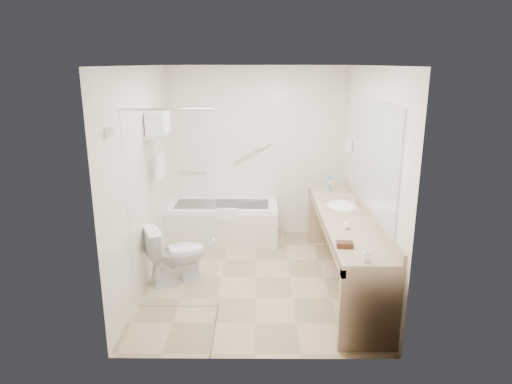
{
  "coord_description": "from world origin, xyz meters",
  "views": [
    {
      "loc": [
        0.03,
        -5.09,
        2.53
      ],
      "look_at": [
        0.0,
        0.3,
        1.0
      ],
      "focal_mm": 32.0,
      "sensor_mm": 36.0,
      "label": 1
    }
  ],
  "objects_px": {
    "amenity_basket": "(345,244)",
    "toilet": "(176,254)",
    "bathtub": "(222,222)",
    "vanity_counter": "(344,233)",
    "water_bottle_left": "(328,194)"
  },
  "relations": [
    {
      "from": "amenity_basket",
      "to": "toilet",
      "type": "bearing_deg",
      "value": 151.39
    },
    {
      "from": "vanity_counter",
      "to": "amenity_basket",
      "type": "height_order",
      "value": "vanity_counter"
    },
    {
      "from": "bathtub",
      "to": "amenity_basket",
      "type": "bearing_deg",
      "value": -59.78
    },
    {
      "from": "bathtub",
      "to": "vanity_counter",
      "type": "xyz_separation_m",
      "value": [
        1.52,
        -1.39,
        0.36
      ]
    },
    {
      "from": "bathtub",
      "to": "vanity_counter",
      "type": "bearing_deg",
      "value": -42.35
    },
    {
      "from": "vanity_counter",
      "to": "amenity_basket",
      "type": "bearing_deg",
      "value": -100.72
    },
    {
      "from": "water_bottle_left",
      "to": "amenity_basket",
      "type": "bearing_deg",
      "value": -91.78
    },
    {
      "from": "bathtub",
      "to": "toilet",
      "type": "distance_m",
      "value": 1.41
    },
    {
      "from": "toilet",
      "to": "amenity_basket",
      "type": "distance_m",
      "value": 2.12
    },
    {
      "from": "bathtub",
      "to": "vanity_counter",
      "type": "distance_m",
      "value": 2.09
    },
    {
      "from": "vanity_counter",
      "to": "water_bottle_left",
      "type": "relative_size",
      "value": 12.39
    },
    {
      "from": "bathtub",
      "to": "amenity_basket",
      "type": "distance_m",
      "value": 2.75
    },
    {
      "from": "bathtub",
      "to": "toilet",
      "type": "bearing_deg",
      "value": -108.66
    },
    {
      "from": "amenity_basket",
      "to": "water_bottle_left",
      "type": "bearing_deg",
      "value": 88.22
    },
    {
      "from": "toilet",
      "to": "water_bottle_left",
      "type": "xyz_separation_m",
      "value": [
        1.84,
        0.47,
        0.6
      ]
    }
  ]
}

